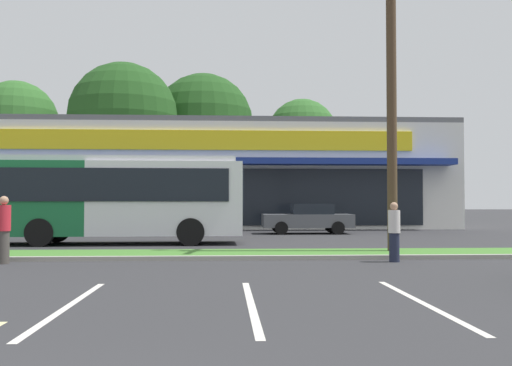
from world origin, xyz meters
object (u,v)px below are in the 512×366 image
at_px(car_5, 308,218).
at_px(pedestrian_near_bench, 394,232).
at_px(utility_pole, 387,54).
at_px(city_bus, 75,197).
at_px(car_1, 143,219).
at_px(pedestrian_far, 4,230).
at_px(car_0, 3,219).

height_order(car_5, pedestrian_near_bench, pedestrian_near_bench).
height_order(utility_pole, pedestrian_near_bench, utility_pole).
bearing_deg(city_bus, car_1, 75.40).
height_order(car_1, pedestrian_far, pedestrian_far).
bearing_deg(pedestrian_far, pedestrian_near_bench, 67.77).
relative_size(car_5, pedestrian_near_bench, 2.82).
bearing_deg(pedestrian_near_bench, city_bus, -47.20).
bearing_deg(pedestrian_far, utility_pole, 79.23).
xyz_separation_m(car_0, car_1, (6.70, 0.15, -0.00)).
bearing_deg(car_5, city_bus, 35.20).
bearing_deg(car_1, car_5, 0.10).
bearing_deg(utility_pole, car_0, 143.34).
xyz_separation_m(car_1, pedestrian_near_bench, (8.42, -13.85, 0.03)).
distance_m(city_bus, car_0, 8.47).
bearing_deg(car_5, car_1, 0.10).
xyz_separation_m(utility_pole, city_bus, (-10.47, 4.87, -4.27)).
bearing_deg(car_0, pedestrian_near_bench, 137.80).
relative_size(car_5, pedestrian_far, 2.57).
bearing_deg(utility_pole, car_5, 93.62).
bearing_deg(city_bus, utility_pole, -26.26).
distance_m(car_0, car_1, 6.70).
distance_m(car_1, pedestrian_far, 13.89).
height_order(utility_pole, city_bus, utility_pole).
distance_m(city_bus, pedestrian_far, 6.99).
height_order(city_bus, pedestrian_far, city_bus).
bearing_deg(city_bus, pedestrian_far, -91.79).
height_order(city_bus, pedestrian_near_bench, city_bus).
relative_size(utility_pole, pedestrian_near_bench, 7.24).
bearing_deg(utility_pole, city_bus, 155.05).
height_order(utility_pole, pedestrian_far, utility_pole).
relative_size(city_bus, car_1, 2.71).
relative_size(pedestrian_near_bench, pedestrian_far, 0.91).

